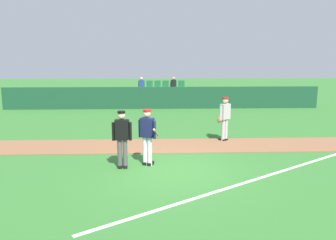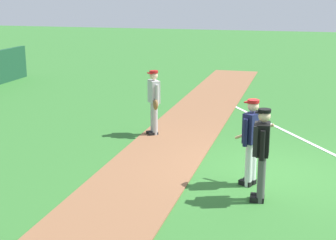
% 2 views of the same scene
% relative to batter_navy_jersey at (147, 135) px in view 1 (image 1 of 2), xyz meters
% --- Properties ---
extents(ground_plane, '(80.00, 80.00, 0.00)m').
position_rel_batter_navy_jersey_xyz_m(ground_plane, '(0.68, -0.42, -0.97)').
color(ground_plane, '#33702D').
extents(infield_dirt_path, '(28.00, 2.03, 0.03)m').
position_rel_batter_navy_jersey_xyz_m(infield_dirt_path, '(0.68, 2.23, -0.95)').
color(infield_dirt_path, brown).
rests_on(infield_dirt_path, ground).
extents(foul_line_chalk, '(10.08, 6.68, 0.01)m').
position_rel_batter_navy_jersey_xyz_m(foul_line_chalk, '(3.68, -0.92, -0.96)').
color(foul_line_chalk, white).
rests_on(foul_line_chalk, ground).
extents(dugout_fence, '(20.00, 0.16, 1.39)m').
position_rel_batter_navy_jersey_xyz_m(dugout_fence, '(0.68, 11.33, -0.27)').
color(dugout_fence, '#19472D').
rests_on(dugout_fence, ground).
extents(stadium_bleachers, '(3.90, 2.10, 1.90)m').
position_rel_batter_navy_jersey_xyz_m(stadium_bleachers, '(0.67, 12.79, -0.47)').
color(stadium_bleachers, slate).
rests_on(stadium_bleachers, ground).
extents(batter_navy_jersey, '(0.63, 0.80, 1.76)m').
position_rel_batter_navy_jersey_xyz_m(batter_navy_jersey, '(0.00, 0.00, 0.00)').
color(batter_navy_jersey, white).
rests_on(batter_navy_jersey, ground).
extents(umpire_home_plate, '(0.59, 0.31, 1.76)m').
position_rel_batter_navy_jersey_xyz_m(umpire_home_plate, '(-0.75, -0.26, 0.03)').
color(umpire_home_plate, '#4C4C4C').
rests_on(umpire_home_plate, ground).
extents(runner_grey_jersey, '(0.61, 0.46, 1.76)m').
position_rel_batter_navy_jersey_xyz_m(runner_grey_jersey, '(2.97, 2.90, -0.01)').
color(runner_grey_jersey, '#B2B2B2').
rests_on(runner_grey_jersey, ground).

